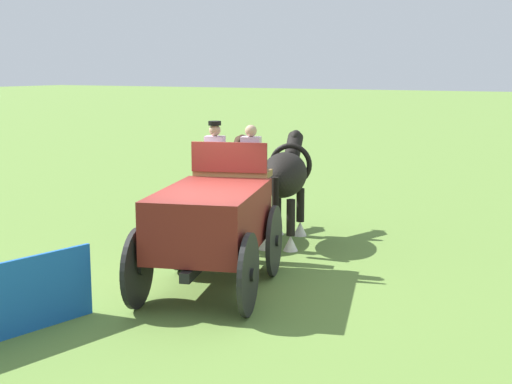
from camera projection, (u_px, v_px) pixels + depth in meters
ground_plane at (211, 290)px, 12.09m from camera, size 220.00×220.00×0.00m
show_wagon at (213, 218)px, 12.04m from camera, size 5.74×2.80×2.75m
draft_horse_near at (227, 180)px, 15.57m from camera, size 3.03×1.50×2.17m
draft_horse_off at (285, 177)px, 15.29m from camera, size 2.96×1.49×2.30m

